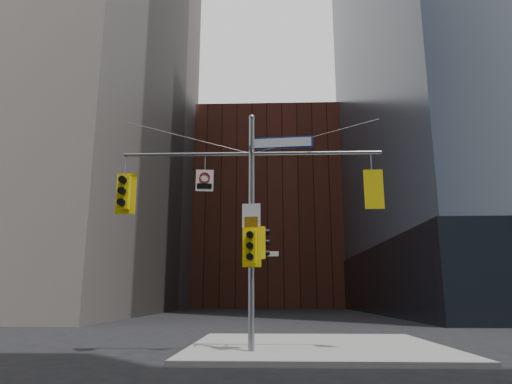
# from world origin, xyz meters

# --- Properties ---
(ground) EXTENTS (160.00, 160.00, 0.00)m
(ground) POSITION_xyz_m (0.00, 0.00, 0.00)
(ground) COLOR black
(ground) RESTS_ON ground
(sidewalk_corner) EXTENTS (8.00, 8.00, 0.15)m
(sidewalk_corner) POSITION_xyz_m (2.00, 4.00, 0.07)
(sidewalk_corner) COLOR gray
(sidewalk_corner) RESTS_ON ground
(brick_midrise) EXTENTS (26.00, 20.00, 28.00)m
(brick_midrise) POSITION_xyz_m (0.00, 58.00, 14.00)
(brick_midrise) COLOR brown
(brick_midrise) RESTS_ON ground
(signal_assembly) EXTENTS (8.00, 0.80, 7.30)m
(signal_assembly) POSITION_xyz_m (0.00, 1.99, 4.42)
(signal_assembly) COLOR gray
(signal_assembly) RESTS_ON ground
(traffic_light_west_arm) EXTENTS (0.62, 0.49, 1.30)m
(traffic_light_west_arm) POSITION_xyz_m (-3.94, 2.01, 4.80)
(traffic_light_west_arm) COLOR yellow
(traffic_light_west_arm) RESTS_ON ground
(traffic_light_east_arm) EXTENTS (0.57, 0.45, 1.20)m
(traffic_light_east_arm) POSITION_xyz_m (3.68, 1.99, 4.80)
(traffic_light_east_arm) COLOR yellow
(traffic_light_east_arm) RESTS_ON ground
(traffic_light_pole_side) EXTENTS (0.41, 0.35, 0.95)m
(traffic_light_pole_side) POSITION_xyz_m (0.32, 2.01, 3.22)
(traffic_light_pole_side) COLOR yellow
(traffic_light_pole_side) RESTS_ON ground
(traffic_light_pole_front) EXTENTS (0.56, 0.48, 1.17)m
(traffic_light_pole_front) POSITION_xyz_m (0.00, 1.73, 3.09)
(traffic_light_pole_front) COLOR yellow
(traffic_light_pole_front) RESTS_ON ground
(street_sign_blade) EXTENTS (1.90, 0.22, 0.37)m
(street_sign_blade) POSITION_xyz_m (0.96, 2.00, 6.35)
(street_sign_blade) COLOR navy
(street_sign_blade) RESTS_ON ground
(regulatory_sign_arm) EXTENTS (0.54, 0.11, 0.68)m
(regulatory_sign_arm) POSITION_xyz_m (-1.45, 1.97, 5.17)
(regulatory_sign_arm) COLOR silver
(regulatory_sign_arm) RESTS_ON ground
(regulatory_sign_pole) EXTENTS (0.55, 0.09, 0.72)m
(regulatory_sign_pole) POSITION_xyz_m (0.00, 1.88, 4.01)
(regulatory_sign_pole) COLOR silver
(regulatory_sign_pole) RESTS_ON ground
(street_blade_ew) EXTENTS (0.71, 0.11, 0.14)m
(street_blade_ew) POSITION_xyz_m (0.45, 2.00, 2.89)
(street_blade_ew) COLOR silver
(street_blade_ew) RESTS_ON ground
(street_blade_ns) EXTENTS (0.08, 0.75, 0.15)m
(street_blade_ns) POSITION_xyz_m (0.00, 2.45, 2.93)
(street_blade_ns) COLOR #145926
(street_blade_ns) RESTS_ON ground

